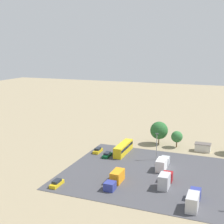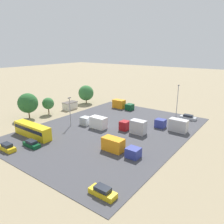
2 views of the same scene
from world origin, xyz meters
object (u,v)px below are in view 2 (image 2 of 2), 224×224
(parked_car_1, at_px, (7,147))
(parked_truck_0, at_px, (122,105))
(parked_truck_1, at_px, (134,127))
(bus, at_px, (32,130))
(parked_car_2, at_px, (188,117))
(parked_car_3, at_px, (32,144))
(parked_car_0, at_px, (103,192))
(parked_truck_2, at_px, (95,122))
(parked_truck_4, at_px, (119,147))
(shed_building, at_px, (70,105))
(parked_truck_3, at_px, (173,125))

(parked_car_1, xyz_separation_m, parked_truck_0, (-42.21, 0.81, 0.71))
(parked_truck_0, relative_size, parked_truck_1, 1.10)
(parked_truck_1, bearing_deg, bus, 132.71)
(parked_car_1, relative_size, parked_car_2, 0.88)
(parked_car_3, height_order, parked_truck_0, parked_truck_0)
(parked_car_0, bearing_deg, parked_truck_2, -136.81)
(parked_car_1, bearing_deg, parked_truck_0, 178.90)
(parked_truck_4, bearing_deg, parked_car_3, -61.75)
(bus, xyz_separation_m, parked_car_0, (7.19, 27.82, -1.10))
(parked_truck_4, bearing_deg, parked_car_2, 171.61)
(shed_building, bearing_deg, bus, 26.49)
(bus, bearing_deg, parked_car_1, 16.19)
(parked_car_1, bearing_deg, parked_truck_4, 124.39)
(bus, distance_m, parked_truck_4, 22.46)
(parked_car_0, bearing_deg, parked_truck_4, -154.62)
(parked_car_0, height_order, parked_truck_0, parked_truck_0)
(parked_car_2, height_order, parked_truck_1, parked_truck_1)
(parked_car_1, bearing_deg, parked_truck_3, 143.82)
(shed_building, xyz_separation_m, parked_truck_0, (-11.48, 14.52, 0.15))
(parked_truck_2, relative_size, parked_truck_3, 0.96)
(bus, distance_m, parked_car_0, 28.75)
(parked_car_0, relative_size, parked_truck_3, 0.51)
(parked_truck_2, bearing_deg, parked_car_3, 170.12)
(bus, relative_size, parked_car_0, 2.66)
(parked_car_3, height_order, parked_truck_1, parked_truck_1)
(parked_truck_1, relative_size, parked_truck_2, 0.87)
(parked_truck_2, xyz_separation_m, parked_truck_3, (-10.54, 18.15, 0.06))
(bus, distance_m, parked_truck_2, 16.14)
(parked_truck_2, xyz_separation_m, parked_truck_4, (8.53, 13.94, -0.14))
(shed_building, bearing_deg, parked_truck_4, 62.36)
(parked_truck_4, bearing_deg, parked_truck_3, 167.56)
(parked_truck_2, bearing_deg, parked_truck_0, 13.14)
(parked_car_0, relative_size, parked_car_1, 1.03)
(parked_car_2, distance_m, parked_truck_4, 30.90)
(parked_truck_0, relative_size, parked_truck_4, 0.92)
(parked_car_0, height_order, parked_truck_3, parked_truck_3)
(shed_building, xyz_separation_m, parked_truck_2, (8.85, 19.26, 0.21))
(parked_car_0, xyz_separation_m, parked_truck_2, (-21.31, -20.00, 0.83))
(bus, xyz_separation_m, parked_car_1, (7.76, 2.25, -1.05))
(parked_truck_1, bearing_deg, parked_car_3, 146.23)
(bus, distance_m, parked_truck_0, 34.59)
(parked_truck_2, height_order, parked_truck_3, parked_truck_3)
(parked_car_2, relative_size, parked_truck_4, 0.55)
(shed_building, distance_m, parked_car_1, 33.66)
(parked_car_3, bearing_deg, bus, -126.92)
(parked_car_2, relative_size, parked_truck_3, 0.56)
(parked_car_0, xyz_separation_m, parked_truck_0, (-41.64, -24.75, 0.76))
(parked_car_2, distance_m, parked_car_3, 45.17)
(shed_building, xyz_separation_m, parked_truck_1, (5.82, 30.03, 0.36))
(parked_car_0, bearing_deg, parked_truck_1, -159.23)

